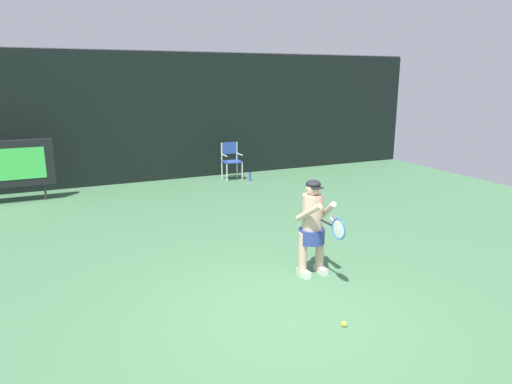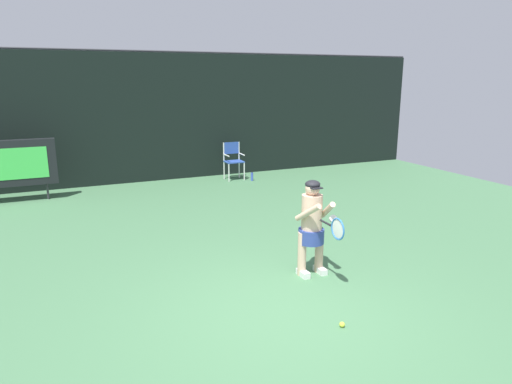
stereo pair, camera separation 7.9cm
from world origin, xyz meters
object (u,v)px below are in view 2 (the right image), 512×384
(scoreboard, at_px, (6,164))
(tennis_player, at_px, (312,224))
(tennis_racket, at_px, (337,229))
(tennis_ball_loose, at_px, (342,325))
(umpire_chair, at_px, (233,158))
(water_bottle, at_px, (252,177))

(scoreboard, relative_size, tennis_player, 1.50)
(tennis_racket, bearing_deg, tennis_player, 75.42)
(tennis_player, relative_size, tennis_ball_loose, 21.51)
(umpire_chair, relative_size, water_bottle, 4.08)
(tennis_ball_loose, bearing_deg, tennis_player, 73.42)
(scoreboard, xyz_separation_m, umpire_chair, (5.85, 0.30, -0.33))
(water_bottle, xyz_separation_m, tennis_ball_loose, (-2.23, -7.86, -0.09))
(scoreboard, relative_size, tennis_racket, 3.65)
(water_bottle, xyz_separation_m, tennis_racket, (-1.73, -6.94, 0.78))
(umpire_chair, height_order, water_bottle, umpire_chair)
(tennis_ball_loose, bearing_deg, umpire_chair, 77.69)
(water_bottle, distance_m, tennis_ball_loose, 8.17)
(umpire_chair, relative_size, tennis_ball_loose, 15.88)
(umpire_chair, bearing_deg, scoreboard, -177.05)
(umpire_chair, height_order, tennis_racket, umpire_chair)
(water_bottle, bearing_deg, scoreboard, 178.87)
(tennis_ball_loose, bearing_deg, scoreboard, 116.82)
(tennis_player, height_order, tennis_ball_loose, tennis_player)
(scoreboard, distance_m, tennis_racket, 8.39)
(umpire_chair, bearing_deg, tennis_racket, -100.12)
(scoreboard, relative_size, water_bottle, 8.30)
(umpire_chair, relative_size, tennis_player, 0.74)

